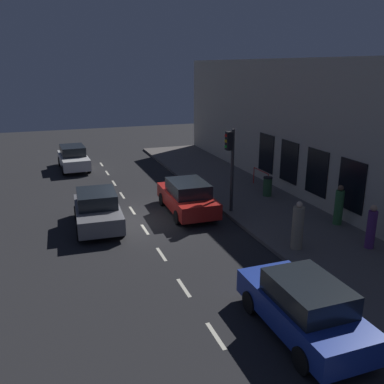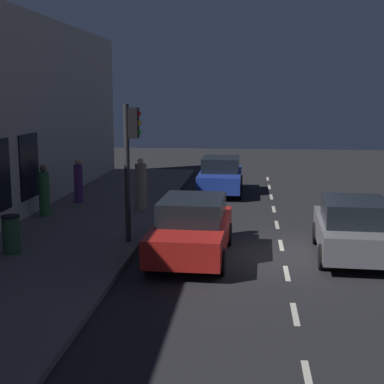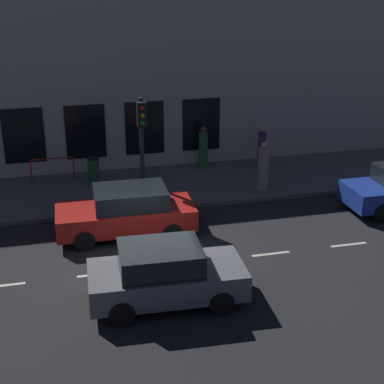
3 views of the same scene
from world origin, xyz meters
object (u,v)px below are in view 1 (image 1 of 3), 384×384
Objects in this scene: parked_car_1 at (187,197)px; parked_car_3 at (73,158)px; parked_car_2 at (304,307)px; pedestrian_0 at (298,227)px; pedestrian_2 at (339,206)px; trash_bin at (268,186)px; pedestrian_1 at (371,228)px; traffic_light at (230,157)px; parked_car_0 at (97,210)px.

parked_car_1 is 1.03× the size of parked_car_3.
parked_car_2 is 5.11m from pedestrian_0.
trash_bin is (-0.81, 4.66, -0.31)m from pedestrian_2.
traffic_light is at bearing 43.67° from pedestrian_1.
parked_car_3 is at bearing -38.49° from pedestrian_2.
parked_car_3 is 17.71m from pedestrian_0.
pedestrian_1 reaches higher than parked_car_3.
pedestrian_0 reaches higher than parked_car_2.
parked_car_2 is at bearing -102.82° from traffic_light.
parked_car_1 is at bearing -172.00° from parked_car_0.
parked_car_0 is 9.05m from trash_bin.
parked_car_2 is 11.63m from trash_bin.
parked_car_1 is at bearing 154.73° from traffic_light.
parked_car_2 is 8.23m from pedestrian_2.
pedestrian_0 is at bearing 110.55° from parked_car_3.
pedestrian_0 is 1.06× the size of pedestrian_2.
parked_car_2 is 21.09m from parked_car_3.
traffic_light is 9.46m from parked_car_2.
trash_bin is at bearing 64.72° from parked_car_2.
pedestrian_1 is (9.33, -6.05, 0.16)m from parked_car_0.
traffic_light is at bearing -152.78° from trash_bin.
parked_car_3 is at bearing 101.33° from parked_car_2.
traffic_light is 13.35m from parked_car_3.
parked_car_0 and parked_car_3 have the same top height.
parked_car_1 is 2.60× the size of pedestrian_1.
parked_car_2 is (4.02, -9.48, 0.00)m from parked_car_0.
pedestrian_2 is (9.80, -3.62, 0.18)m from parked_car_0.
parked_car_0 is at bearing -135.71° from pedestrian_0.
traffic_light is 2.28× the size of pedestrian_1.
pedestrian_1 is at bearing 32.87° from parked_car_2.
parked_car_3 is 17.83m from pedestrian_2.
parked_car_1 is 6.83m from pedestrian_2.
parked_car_2 is 6.32m from pedestrian_1.
parked_car_3 is at bearing 42.14° from pedestrian_1.
pedestrian_1 reaches higher than parked_car_2.
pedestrian_2 reaches higher than parked_car_3.
parked_car_1 is at bearing 51.60° from pedestrian_1.
pedestrian_1 is at bearing -87.24° from trash_bin.
parked_car_0 is at bearing -173.27° from parked_car_1.
parked_car_0 is 0.98× the size of parked_car_2.
parked_car_1 is at bearing -172.19° from trash_bin.
pedestrian_2 is at bearing 121.68° from parked_car_3.
parked_car_1 is 1.07× the size of parked_car_2.
parked_car_3 is (-4.39, 10.81, -0.00)m from parked_car_1.
trash_bin is at bearing 27.22° from traffic_light.
parked_car_3 is 2.30× the size of pedestrian_0.
parked_car_0 is 0.92× the size of parked_car_1.
traffic_light reaches higher than pedestrian_2.
parked_car_3 is at bearing 117.97° from traffic_light.
trash_bin is at bearing 129.77° from parked_car_3.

